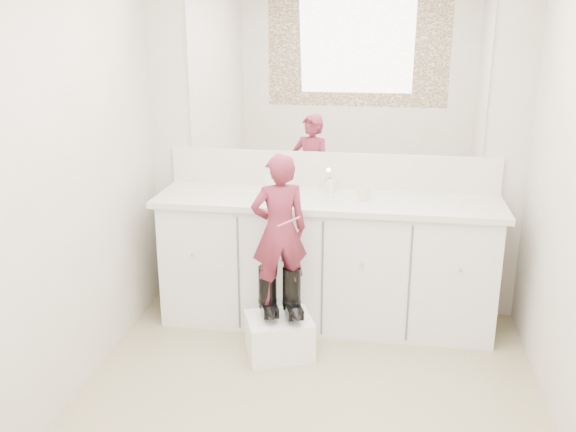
# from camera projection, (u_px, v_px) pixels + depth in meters

# --- Properties ---
(floor) EXTENTS (3.00, 3.00, 0.00)m
(floor) POSITION_uv_depth(u_px,v_px,m) (301.00, 425.00, 3.34)
(floor) COLOR #8C7F5B
(floor) RESTS_ON ground
(wall_back) EXTENTS (2.60, 0.00, 2.60)m
(wall_back) POSITION_uv_depth(u_px,v_px,m) (333.00, 143.00, 4.39)
(wall_back) COLOR #BDB3A1
(wall_back) RESTS_ON floor
(wall_front) EXTENTS (2.60, 0.00, 2.60)m
(wall_front) POSITION_uv_depth(u_px,v_px,m) (221.00, 377.00, 1.57)
(wall_front) COLOR #BDB3A1
(wall_front) RESTS_ON floor
(wall_left) EXTENTS (0.00, 3.00, 3.00)m
(wall_left) POSITION_uv_depth(u_px,v_px,m) (43.00, 193.00, 3.18)
(wall_left) COLOR #BDB3A1
(wall_left) RESTS_ON floor
(vanity_cabinet) EXTENTS (2.20, 0.55, 0.85)m
(vanity_cabinet) POSITION_uv_depth(u_px,v_px,m) (327.00, 263.00, 4.37)
(vanity_cabinet) COLOR silver
(vanity_cabinet) RESTS_ON floor
(countertop) EXTENTS (2.28, 0.58, 0.04)m
(countertop) POSITION_uv_depth(u_px,v_px,m) (328.00, 201.00, 4.22)
(countertop) COLOR beige
(countertop) RESTS_ON vanity_cabinet
(backsplash) EXTENTS (2.28, 0.03, 0.25)m
(backsplash) POSITION_uv_depth(u_px,v_px,m) (332.00, 170.00, 4.44)
(backsplash) COLOR beige
(backsplash) RESTS_ON countertop
(mirror) EXTENTS (2.00, 0.02, 1.00)m
(mirror) POSITION_uv_depth(u_px,v_px,m) (334.00, 78.00, 4.25)
(mirror) COLOR white
(mirror) RESTS_ON wall_back
(dot_panel) EXTENTS (2.00, 0.01, 1.20)m
(dot_panel) POSITION_uv_depth(u_px,v_px,m) (215.00, 200.00, 1.44)
(dot_panel) COLOR #472819
(dot_panel) RESTS_ON wall_front
(faucet) EXTENTS (0.08, 0.08, 0.10)m
(faucet) POSITION_uv_depth(u_px,v_px,m) (330.00, 185.00, 4.35)
(faucet) COLOR silver
(faucet) RESTS_ON countertop
(cup) EXTENTS (0.11, 0.11, 0.08)m
(cup) POSITION_uv_depth(u_px,v_px,m) (363.00, 194.00, 4.16)
(cup) COLOR beige
(cup) RESTS_ON countertop
(soap_bottle) EXTENTS (0.12, 0.12, 0.20)m
(soap_bottle) POSITION_uv_depth(u_px,v_px,m) (274.00, 179.00, 4.29)
(soap_bottle) COLOR silver
(soap_bottle) RESTS_ON countertop
(step_stool) EXTENTS (0.48, 0.45, 0.25)m
(step_stool) POSITION_uv_depth(u_px,v_px,m) (279.00, 336.00, 4.01)
(step_stool) COLOR white
(step_stool) RESTS_ON floor
(boot_left) EXTENTS (0.19, 0.25, 0.33)m
(boot_left) POSITION_uv_depth(u_px,v_px,m) (268.00, 291.00, 3.95)
(boot_left) COLOR black
(boot_left) RESTS_ON step_stool
(boot_right) EXTENTS (0.19, 0.25, 0.33)m
(boot_right) POSITION_uv_depth(u_px,v_px,m) (292.00, 293.00, 3.93)
(boot_right) COLOR black
(boot_right) RESTS_ON step_stool
(toddler) EXTENTS (0.40, 0.33, 0.93)m
(toddler) POSITION_uv_depth(u_px,v_px,m) (279.00, 230.00, 3.82)
(toddler) COLOR #AB344A
(toddler) RESTS_ON step_stool
(toothbrush) EXTENTS (0.13, 0.06, 0.06)m
(toothbrush) POSITION_uv_depth(u_px,v_px,m) (289.00, 222.00, 3.70)
(toothbrush) COLOR #CB4F71
(toothbrush) RESTS_ON toddler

